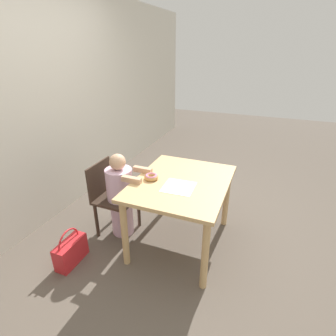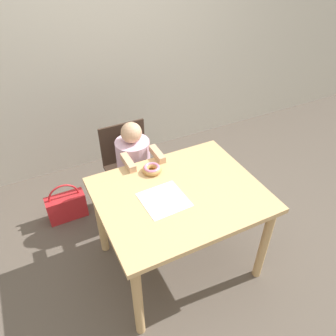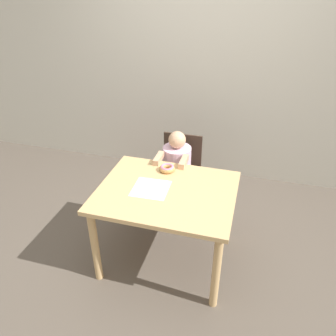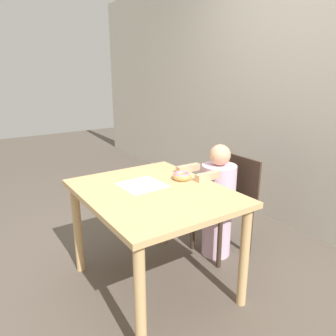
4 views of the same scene
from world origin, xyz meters
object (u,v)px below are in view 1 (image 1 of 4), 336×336
at_px(chair, 112,197).
at_px(child_figure, 121,196).
at_px(donut, 151,177).
at_px(handbag, 71,251).

distance_m(chair, child_figure, 0.11).
bearing_deg(donut, child_figure, 90.97).
xyz_separation_m(donut, handbag, (-0.57, 0.57, -0.60)).
bearing_deg(handbag, donut, -44.79).
relative_size(child_figure, handbag, 2.50).
height_order(chair, child_figure, child_figure).
height_order(donut, handbag, donut).
relative_size(child_figure, donut, 6.86).
height_order(chair, donut, chair).
bearing_deg(handbag, child_figure, -21.08).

